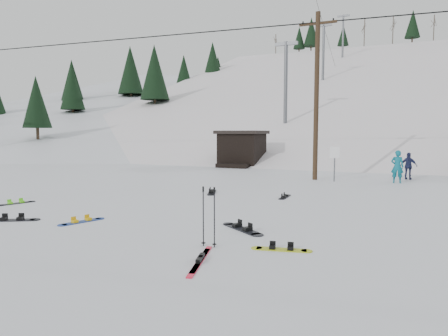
% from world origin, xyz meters
% --- Properties ---
extents(ground, '(200.00, 200.00, 0.00)m').
position_xyz_m(ground, '(0.00, 0.00, 0.00)').
color(ground, silver).
rests_on(ground, ground).
extents(ski_slope, '(60.00, 85.24, 65.97)m').
position_xyz_m(ski_slope, '(0.00, 55.00, -12.00)').
color(ski_slope, white).
rests_on(ski_slope, ground).
extents(ridge_left, '(47.54, 95.03, 58.38)m').
position_xyz_m(ridge_left, '(-36.00, 48.00, -11.00)').
color(ridge_left, silver).
rests_on(ridge_left, ground).
extents(treeline_left, '(20.00, 64.00, 10.00)m').
position_xyz_m(treeline_left, '(-34.00, 40.00, 0.00)').
color(treeline_left, black).
rests_on(treeline_left, ground).
extents(treeline_crest, '(50.00, 6.00, 10.00)m').
position_xyz_m(treeline_crest, '(0.00, 86.00, 0.00)').
color(treeline_crest, black).
rests_on(treeline_crest, ski_slope).
extents(utility_pole, '(2.00, 0.26, 9.00)m').
position_xyz_m(utility_pole, '(2.00, 14.00, 4.68)').
color(utility_pole, '#3A2819').
rests_on(utility_pole, ground).
extents(trail_sign, '(0.50, 0.09, 1.85)m').
position_xyz_m(trail_sign, '(3.10, 13.58, 1.27)').
color(trail_sign, '#595B60').
rests_on(trail_sign, ground).
extents(lift_hut, '(3.40, 4.10, 2.75)m').
position_xyz_m(lift_hut, '(-5.00, 20.94, 1.36)').
color(lift_hut, black).
rests_on(lift_hut, ground).
extents(lift_tower_near, '(2.20, 0.36, 8.00)m').
position_xyz_m(lift_tower_near, '(-4.00, 30.00, 7.86)').
color(lift_tower_near, '#595B60').
rests_on(lift_tower_near, ski_slope).
extents(lift_tower_mid, '(2.20, 0.36, 8.00)m').
position_xyz_m(lift_tower_mid, '(-4.00, 50.00, 14.36)').
color(lift_tower_mid, '#595B60').
rests_on(lift_tower_mid, ski_slope).
extents(lift_tower_far, '(2.20, 0.36, 8.00)m').
position_xyz_m(lift_tower_far, '(-4.00, 70.00, 20.86)').
color(lift_tower_far, '#595B60').
rests_on(lift_tower_far, ski_slope).
extents(hero_snowboard, '(0.64, 1.35, 0.10)m').
position_xyz_m(hero_snowboard, '(-2.15, 0.71, 0.03)').
color(hero_snowboard, navy).
rests_on(hero_snowboard, ground).
extents(hero_skis, '(0.62, 1.92, 0.10)m').
position_xyz_m(hero_skis, '(2.60, -1.05, 0.03)').
color(hero_skis, red).
rests_on(hero_skis, ground).
extents(ski_poles, '(0.38, 0.10, 1.37)m').
position_xyz_m(ski_poles, '(2.31, -0.04, 0.70)').
color(ski_poles, black).
rests_on(ski_poles, ground).
extents(board_scatter_a, '(1.42, 0.94, 0.11)m').
position_xyz_m(board_scatter_a, '(-4.17, 0.04, 0.03)').
color(board_scatter_a, black).
rests_on(board_scatter_a, ground).
extents(board_scatter_b, '(0.80, 1.55, 0.12)m').
position_xyz_m(board_scatter_b, '(-1.13, 7.35, 0.03)').
color(board_scatter_b, black).
rests_on(board_scatter_b, ground).
extents(board_scatter_c, '(0.62, 1.30, 0.10)m').
position_xyz_m(board_scatter_c, '(-6.53, 2.07, 0.02)').
color(board_scatter_c, black).
rests_on(board_scatter_c, ground).
extents(board_scatter_d, '(1.45, 1.13, 0.12)m').
position_xyz_m(board_scatter_d, '(2.43, 1.73, 0.03)').
color(board_scatter_d, black).
rests_on(board_scatter_d, ground).
extents(board_scatter_e, '(1.32, 0.48, 0.09)m').
position_xyz_m(board_scatter_e, '(3.89, 0.35, 0.02)').
color(board_scatter_e, '#C2D217').
rests_on(board_scatter_e, ground).
extents(board_scatter_f, '(0.27, 1.33, 0.09)m').
position_xyz_m(board_scatter_f, '(2.07, 7.43, 0.02)').
color(board_scatter_f, black).
rests_on(board_scatter_f, ground).
extents(skier_teal, '(0.63, 0.43, 1.69)m').
position_xyz_m(skier_teal, '(6.15, 14.24, 0.85)').
color(skier_teal, '#0B6275').
rests_on(skier_teal, ground).
extents(skier_navy, '(0.94, 0.57, 1.50)m').
position_xyz_m(skier_navy, '(6.73, 16.15, 0.75)').
color(skier_navy, '#1B2045').
rests_on(skier_navy, ground).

